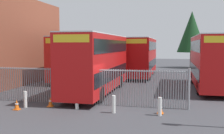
% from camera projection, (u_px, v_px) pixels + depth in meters
% --- Properties ---
extents(ground_plane, '(100.00, 100.00, 0.00)m').
position_uv_depth(ground_plane, '(122.00, 86.00, 24.36)').
color(ground_plane, '#3D3D42').
extents(palisade_fence, '(13.02, 0.14, 2.35)m').
position_uv_depth(palisade_fence, '(80.00, 85.00, 16.73)').
color(palisade_fence, gray).
rests_on(palisade_fence, ground).
extents(double_decker_bus_near_gate, '(2.54, 10.81, 4.42)m').
position_uv_depth(double_decker_bus_near_gate, '(98.00, 61.00, 20.49)').
color(double_decker_bus_near_gate, red).
rests_on(double_decker_bus_near_gate, ground).
extents(double_decker_bus_behind_fence_left, '(2.54, 10.81, 4.42)m').
position_uv_depth(double_decker_bus_behind_fence_left, '(210.00, 60.00, 22.69)').
color(double_decker_bus_behind_fence_left, red).
rests_on(double_decker_bus_behind_fence_left, ground).
extents(double_decker_bus_behind_fence_right, '(2.54, 10.81, 4.42)m').
position_uv_depth(double_decker_bus_behind_fence_right, '(79.00, 57.00, 28.49)').
color(double_decker_bus_behind_fence_right, red).
rests_on(double_decker_bus_behind_fence_right, ground).
extents(double_decker_bus_far_back, '(2.54, 10.81, 4.42)m').
position_uv_depth(double_decker_bus_far_back, '(142.00, 56.00, 31.35)').
color(double_decker_bus_far_back, '#B70C0C').
rests_on(double_decker_bus_far_back, ground).
extents(bollard_near_left, '(0.20, 0.20, 0.95)m').
position_uv_depth(bollard_near_left, '(25.00, 99.00, 15.86)').
color(bollard_near_left, silver).
rests_on(bollard_near_left, ground).
extents(bollard_center_front, '(0.20, 0.20, 0.95)m').
position_uv_depth(bollard_center_front, '(77.00, 101.00, 15.46)').
color(bollard_center_front, silver).
rests_on(bollard_center_front, ground).
extents(bollard_near_right, '(0.20, 0.20, 0.95)m').
position_uv_depth(bollard_near_right, '(114.00, 104.00, 14.58)').
color(bollard_near_right, silver).
rests_on(bollard_near_right, ground).
extents(bollard_far_right, '(0.20, 0.20, 0.95)m').
position_uv_depth(bollard_far_right, '(160.00, 106.00, 14.03)').
color(bollard_far_right, silver).
rests_on(bollard_far_right, ground).
extents(traffic_cone_by_gate, '(0.34, 0.34, 0.59)m').
position_uv_depth(traffic_cone_by_gate, '(50.00, 102.00, 16.11)').
color(traffic_cone_by_gate, orange).
rests_on(traffic_cone_by_gate, ground).
extents(traffic_cone_mid_forecourt, '(0.34, 0.34, 0.59)m').
position_uv_depth(traffic_cone_mid_forecourt, '(160.00, 108.00, 14.43)').
color(traffic_cone_mid_forecourt, orange).
rests_on(traffic_cone_mid_forecourt, ground).
extents(traffic_cone_near_kerb, '(0.34, 0.34, 0.59)m').
position_uv_depth(traffic_cone_near_kerb, '(17.00, 105.00, 15.29)').
color(traffic_cone_near_kerb, orange).
rests_on(traffic_cone_near_kerb, ground).
extents(tree_tall_back, '(4.53, 4.53, 8.98)m').
position_uv_depth(tree_tall_back, '(192.00, 32.00, 43.24)').
color(tree_tall_back, '#4C3823').
rests_on(tree_tall_back, ground).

